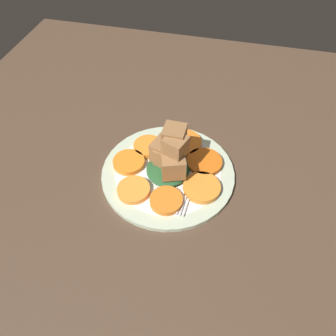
{
  "coord_description": "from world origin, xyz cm",
  "views": [
    {
      "loc": [
        -43.28,
        -10.43,
        55.96
      ],
      "look_at": [
        0.0,
        0.0,
        4.1
      ],
      "focal_mm": 35.0,
      "sensor_mm": 36.0,
      "label": 1
    }
  ],
  "objects": [
    {
      "name": "table_slab",
      "position": [
        0.0,
        0.0,
        1.0
      ],
      "size": [
        120.0,
        120.0,
        2.0
      ],
      "primitive_type": "cube",
      "color": "#4C3828",
      "rests_on": "ground"
    },
    {
      "name": "plate",
      "position": [
        0.0,
        0.0,
        2.52
      ],
      "size": [
        28.07,
        28.07,
        1.05
      ],
      "color": "beige",
      "rests_on": "table_slab"
    },
    {
      "name": "carrot_slice_0",
      "position": [
        -6.83,
        5.41,
        3.67
      ],
      "size": [
        6.59,
        6.59,
        1.15
      ],
      "primitive_type": "cylinder",
      "color": "orange",
      "rests_on": "plate"
    },
    {
      "name": "carrot_slice_1",
      "position": [
        -7.8,
        -1.53,
        3.67
      ],
      "size": [
        6.47,
        6.47,
        1.15
      ],
      "primitive_type": "cylinder",
      "color": "orange",
      "rests_on": "plate"
    },
    {
      "name": "carrot_slice_2",
      "position": [
        -3.07,
        -7.7,
        3.67
      ],
      "size": [
        7.54,
        7.54,
        1.15
      ],
      "primitive_type": "cylinder",
      "color": "orange",
      "rests_on": "plate"
    },
    {
      "name": "carrot_slice_3",
      "position": [
        3.8,
        -7.07,
        3.67
      ],
      "size": [
        7.64,
        7.64,
        1.15
      ],
      "primitive_type": "cylinder",
      "color": "orange",
      "rests_on": "plate"
    },
    {
      "name": "carrot_slice_4",
      "position": [
        8.5,
        -1.62,
        3.67
      ],
      "size": [
        8.0,
        8.0,
        1.15
      ],
      "primitive_type": "cylinder",
      "color": "orange",
      "rests_on": "plate"
    },
    {
      "name": "carrot_slice_5",
      "position": [
        5.48,
        5.88,
        3.67
      ],
      "size": [
        6.57,
        6.57,
        1.15
      ],
      "primitive_type": "cylinder",
      "color": "orange",
      "rests_on": "plate"
    },
    {
      "name": "carrot_slice_6",
      "position": [
        -0.36,
        8.62,
        3.67
      ],
      "size": [
        6.79,
        6.79,
        1.15
      ],
      "primitive_type": "cylinder",
      "color": "orange",
      "rests_on": "plate"
    },
    {
      "name": "center_pile",
      "position": [
        0.47,
        -0.26,
        7.3
      ],
      "size": [
        9.96,
        8.97,
        10.39
      ],
      "color": "#235128",
      "rests_on": "plate"
    },
    {
      "name": "fork",
      "position": [
        -0.93,
        -4.97,
        3.3
      ],
      "size": [
        19.78,
        2.88,
        0.4
      ],
      "rotation": [
        0.0,
        0.0,
        -0.06
      ],
      "color": "silver",
      "rests_on": "plate"
    }
  ]
}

